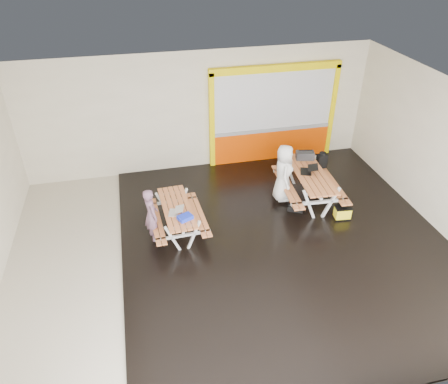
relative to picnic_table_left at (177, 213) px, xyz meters
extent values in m
cube|color=beige|center=(1.13, -0.91, -0.58)|extent=(10.00, 8.00, 0.01)
cube|color=white|center=(1.13, -0.91, 2.93)|extent=(10.00, 8.00, 0.01)
cube|color=beige|center=(1.13, 3.10, 1.18)|extent=(10.00, 0.01, 3.50)
cube|color=beige|center=(1.13, -4.91, 1.18)|extent=(10.00, 0.01, 3.50)
cube|color=beige|center=(6.14, -0.91, 1.18)|extent=(0.01, 8.00, 3.50)
cube|color=black|center=(2.38, -0.91, -0.55)|extent=(7.50, 7.98, 0.05)
cube|color=#E74400|center=(3.33, 3.02, -0.07)|extent=(3.60, 0.12, 1.00)
cube|color=gray|center=(3.33, 3.02, 0.46)|extent=(3.60, 0.14, 0.10)
cube|color=silver|center=(3.33, 3.03, 1.37)|extent=(3.60, 0.08, 1.72)
cube|color=#FFE000|center=(1.46, 3.01, 0.88)|extent=(0.14, 0.16, 2.90)
cube|color=#FFE000|center=(5.20, 3.01, 0.88)|extent=(0.14, 0.16, 2.90)
cube|color=#FFE000|center=(3.33, 3.01, 2.33)|extent=(3.88, 0.16, 0.20)
cube|color=#CF763F|center=(-0.26, -0.01, 0.15)|extent=(0.21, 1.85, 0.04)
cube|color=#CF763F|center=(-0.13, -0.01, 0.15)|extent=(0.21, 1.85, 0.04)
cube|color=#CF763F|center=(0.00, 0.00, 0.15)|extent=(0.21, 1.85, 0.04)
cube|color=#CF763F|center=(0.13, 0.01, 0.15)|extent=(0.21, 1.85, 0.04)
cube|color=#CF763F|center=(0.26, 0.01, 0.15)|extent=(0.21, 1.85, 0.04)
cube|color=white|center=(-0.20, -0.71, -0.17)|extent=(0.34, 0.07, 0.74)
cube|color=white|center=(0.28, -0.69, -0.17)|extent=(0.34, 0.07, 0.74)
cube|color=white|center=(0.04, -0.70, -0.13)|extent=(1.27, 0.12, 0.06)
cube|color=white|center=(0.04, -0.70, 0.11)|extent=(0.63, 0.09, 0.06)
cube|color=white|center=(-0.28, 0.69, -0.17)|extent=(0.34, 0.07, 0.74)
cube|color=white|center=(0.20, 0.71, -0.17)|extent=(0.34, 0.07, 0.74)
cube|color=white|center=(-0.04, 0.70, -0.13)|extent=(1.27, 0.12, 0.06)
cube|color=white|center=(-0.04, 0.70, 0.11)|extent=(0.63, 0.09, 0.06)
cube|color=white|center=(0.00, 0.00, -0.03)|extent=(0.13, 1.52, 0.06)
cube|color=#CF763F|center=(-0.57, -0.03, -0.12)|extent=(0.21, 1.85, 0.04)
cube|color=#CF763F|center=(-0.45, -0.02, -0.12)|extent=(0.21, 1.85, 0.04)
cube|color=#CF763F|center=(0.45, 0.02, -0.12)|extent=(0.21, 1.85, 0.04)
cube|color=#CF763F|center=(0.57, 0.03, -0.12)|extent=(0.21, 1.85, 0.04)
cube|color=#CF763F|center=(3.27, 0.60, 0.28)|extent=(0.27, 2.19, 0.04)
cube|color=#CF763F|center=(3.42, 0.59, 0.28)|extent=(0.27, 2.19, 0.04)
cube|color=#CF763F|center=(3.58, 0.58, 0.28)|extent=(0.27, 2.19, 0.04)
cube|color=#CF763F|center=(3.73, 0.57, 0.28)|extent=(0.27, 2.19, 0.04)
cube|color=#CF763F|center=(3.89, 0.56, 0.28)|extent=(0.27, 2.19, 0.04)
cube|color=white|center=(3.24, -0.23, -0.11)|extent=(0.41, 0.09, 0.87)
cube|color=white|center=(3.81, -0.26, -0.11)|extent=(0.41, 0.09, 0.87)
cube|color=white|center=(3.52, -0.24, -0.06)|extent=(1.50, 0.16, 0.07)
cube|color=white|center=(3.52, -0.24, 0.22)|extent=(0.74, 0.11, 0.07)
cube|color=white|center=(3.35, 1.43, -0.11)|extent=(0.41, 0.09, 0.87)
cube|color=white|center=(3.91, 1.39, -0.11)|extent=(0.41, 0.09, 0.87)
cube|color=white|center=(3.63, 1.41, -0.06)|extent=(1.50, 0.16, 0.07)
cube|color=white|center=(3.63, 1.41, 0.22)|extent=(0.74, 0.11, 0.07)
cube|color=white|center=(3.58, 0.58, 0.06)|extent=(0.18, 1.79, 0.07)
cube|color=#CF763F|center=(2.90, 0.63, -0.05)|extent=(0.27, 2.19, 0.04)
cube|color=#CF763F|center=(3.05, 0.62, -0.05)|extent=(0.27, 2.19, 0.04)
cube|color=#CF763F|center=(4.10, 0.55, -0.05)|extent=(0.27, 2.19, 0.04)
cube|color=#CF763F|center=(4.25, 0.54, -0.05)|extent=(0.27, 2.19, 0.04)
imported|color=#765168|center=(-0.61, -0.22, 0.20)|extent=(0.43, 0.55, 1.32)
imported|color=white|center=(2.86, 0.67, 0.33)|extent=(0.64, 0.84, 1.55)
cube|color=silver|center=(-0.10, -0.22, 0.18)|extent=(0.28, 0.35, 0.02)
cube|color=silver|center=(0.03, -0.26, 0.29)|extent=(0.27, 0.35, 0.06)
cube|color=silver|center=(0.03, -0.26, 0.29)|extent=(0.23, 0.30, 0.05)
cube|color=black|center=(3.47, 0.65, 0.31)|extent=(0.39, 0.45, 0.02)
cube|color=black|center=(3.63, 0.59, 0.44)|extent=(0.37, 0.45, 0.08)
cube|color=silver|center=(3.62, 0.59, 0.44)|extent=(0.32, 0.39, 0.06)
cube|color=#1A2FD5|center=(0.12, -0.51, 0.22)|extent=(0.38, 0.33, 0.09)
cube|color=black|center=(3.71, 1.32, 0.41)|extent=(0.53, 0.34, 0.22)
cylinder|color=black|center=(3.71, 1.32, 0.57)|extent=(0.36, 0.11, 0.03)
cube|color=black|center=(4.20, 1.27, 0.20)|extent=(0.29, 0.21, 0.39)
cylinder|color=black|center=(4.20, 1.27, 0.42)|extent=(0.20, 0.20, 0.10)
cube|color=black|center=(3.09, 0.19, -0.45)|extent=(0.49, 0.44, 0.15)
cube|color=black|center=(4.08, -0.43, -0.50)|extent=(0.42, 0.30, 0.04)
cube|color=yellow|center=(4.08, -0.43, -0.35)|extent=(0.40, 0.28, 0.30)
cube|color=black|center=(4.08, -0.43, -0.19)|extent=(0.42, 0.30, 0.03)
camera|label=1|loc=(-0.72, -8.11, 5.83)|focal=33.81mm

